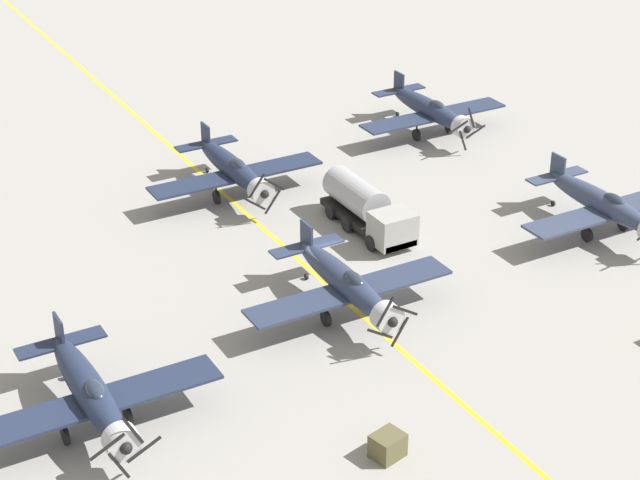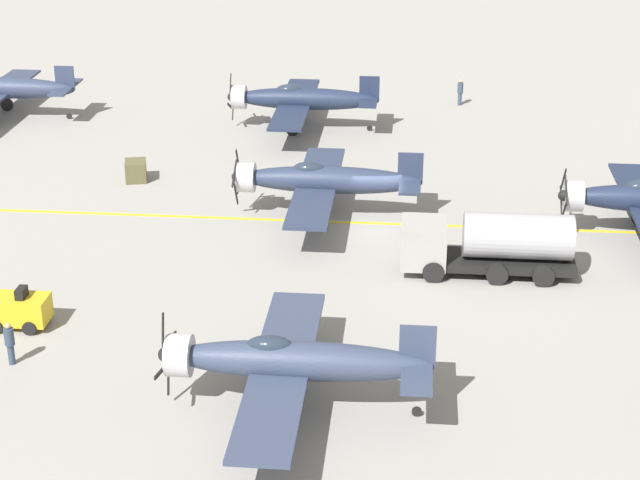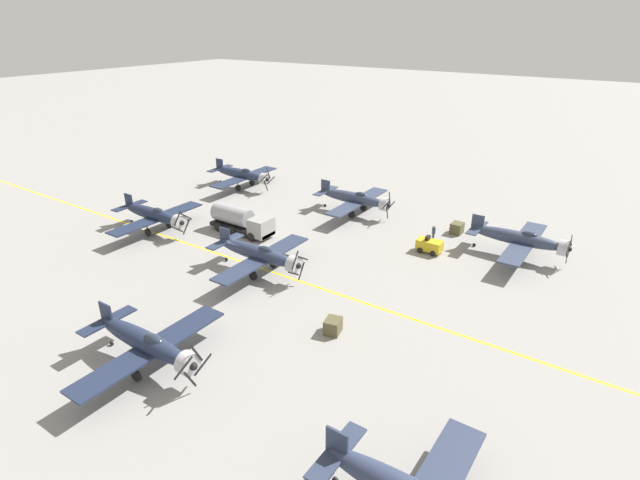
# 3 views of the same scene
# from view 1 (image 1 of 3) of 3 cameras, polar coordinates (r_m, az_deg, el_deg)

# --- Properties ---
(ground_plane) EXTENTS (400.00, 400.00, 0.00)m
(ground_plane) POSITION_cam_1_polar(r_m,az_deg,el_deg) (61.04, 0.65, -2.65)
(ground_plane) COLOR gray
(taxiway_stripe) EXTENTS (0.30, 160.00, 0.01)m
(taxiway_stripe) POSITION_cam_1_polar(r_m,az_deg,el_deg) (61.04, 0.65, -2.64)
(taxiway_stripe) COLOR yellow
(taxiway_stripe) RESTS_ON ground
(airplane_near_center) EXTENTS (12.00, 9.98, 3.65)m
(airplane_near_center) POSITION_cam_1_polar(r_m,az_deg,el_deg) (71.34, -4.61, 3.78)
(airplane_near_center) COLOR #1E2842
(airplane_near_center) RESTS_ON ground
(airplane_mid_left) EXTENTS (12.00, 9.98, 3.76)m
(airplane_mid_left) POSITION_cam_1_polar(r_m,az_deg,el_deg) (68.53, 14.94, 1.84)
(airplane_mid_left) COLOR #333E57
(airplane_mid_left) RESTS_ON ground
(airplane_near_left) EXTENTS (12.00, 9.98, 3.70)m
(airplane_near_left) POSITION_cam_1_polar(r_m,az_deg,el_deg) (81.67, 5.96, 6.89)
(airplane_near_left) COLOR #242E48
(airplane_near_left) RESTS_ON ground
(airplane_mid_center) EXTENTS (12.00, 9.98, 3.65)m
(airplane_mid_center) POSITION_cam_1_polar(r_m,az_deg,el_deg) (57.61, 1.44, -2.33)
(airplane_mid_center) COLOR #2A344D
(airplane_mid_center) RESTS_ON ground
(airplane_mid_right) EXTENTS (12.00, 9.98, 3.66)m
(airplane_mid_right) POSITION_cam_1_polar(r_m,az_deg,el_deg) (50.28, -12.11, -8.01)
(airplane_mid_right) COLOR #202A43
(airplane_mid_right) RESTS_ON ground
(fuel_tanker) EXTENTS (2.68, 8.00, 2.98)m
(fuel_tanker) POSITION_cam_1_polar(r_m,az_deg,el_deg) (66.94, 2.54, 1.69)
(fuel_tanker) COLOR black
(fuel_tanker) RESTS_ON ground
(supply_crate_by_tanker) EXTENTS (1.65, 1.47, 1.18)m
(supply_crate_by_tanker) POSITION_cam_1_polar(r_m,az_deg,el_deg) (48.59, 3.63, -10.89)
(supply_crate_by_tanker) COLOR brown
(supply_crate_by_tanker) RESTS_ON ground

